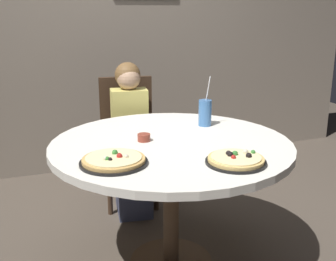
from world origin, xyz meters
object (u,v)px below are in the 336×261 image
at_px(diner_child, 131,146).
at_px(pizza_veggie, 114,160).
at_px(chair_wooden, 128,133).
at_px(soda_cup, 205,113).
at_px(dining_table, 171,157).
at_px(sauce_bowl, 144,138).
at_px(pizza_cheese, 236,160).

distance_m(diner_child, pizza_veggie, 1.09).
height_order(chair_wooden, pizza_veggie, chair_wooden).
bearing_deg(soda_cup, diner_child, 120.86).
distance_m(dining_table, sauce_bowl, 0.18).
bearing_deg(pizza_veggie, dining_table, 30.62).
distance_m(chair_wooden, pizza_veggie, 1.26).
relative_size(dining_table, diner_child, 1.21).
distance_m(chair_wooden, sauce_bowl, 0.94).
height_order(diner_child, sauce_bowl, diner_child).
relative_size(chair_wooden, pizza_veggie, 2.97).
bearing_deg(chair_wooden, dining_table, -90.82).
xyz_separation_m(pizza_veggie, soda_cup, (0.68, 0.45, 0.06)).
height_order(dining_table, diner_child, diner_child).
bearing_deg(chair_wooden, pizza_veggie, -108.09).
height_order(dining_table, soda_cup, soda_cup).
distance_m(pizza_cheese, sauce_bowl, 0.56).
bearing_deg(pizza_veggie, sauce_bowl, 50.30).
distance_m(chair_wooden, pizza_cheese, 1.40).
height_order(chair_wooden, pizza_cheese, chair_wooden).
height_order(pizza_veggie, soda_cup, soda_cup).
xyz_separation_m(dining_table, pizza_veggie, (-0.37, -0.22, 0.10)).
xyz_separation_m(diner_child, pizza_cheese, (0.18, -1.19, 0.28)).
xyz_separation_m(chair_wooden, sauce_bowl, (-0.15, -0.89, 0.24)).
xyz_separation_m(dining_table, pizza_cheese, (0.16, -0.41, 0.11)).
bearing_deg(pizza_veggie, pizza_cheese, -19.90).
xyz_separation_m(diner_child, pizza_veggie, (-0.36, -1.00, 0.28)).
bearing_deg(soda_cup, dining_table, -143.03).
relative_size(chair_wooden, diner_child, 0.88).
bearing_deg(soda_cup, sauce_bowl, -159.15).
distance_m(dining_table, pizza_veggie, 0.44).
bearing_deg(diner_child, pizza_veggie, -109.84).
height_order(dining_table, pizza_cheese, pizza_cheese).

